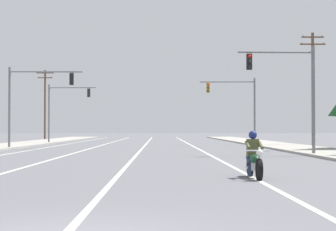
{
  "coord_description": "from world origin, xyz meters",
  "views": [
    {
      "loc": [
        1.31,
        -8.35,
        1.52
      ],
      "look_at": [
        1.68,
        19.05,
        2.13
      ],
      "focal_mm": 63.69,
      "sensor_mm": 36.0,
      "label": 1
    }
  ],
  "objects_px": {
    "utility_pole_left_far": "(45,102)",
    "traffic_signal_near_left": "(31,94)",
    "motorcycle_with_rider": "(254,159)",
    "traffic_signal_mid_left": "(63,104)",
    "traffic_signal_mid_right": "(239,101)",
    "utility_pole_right_far": "(313,85)",
    "traffic_signal_near_right": "(292,84)"
  },
  "relations": [
    {
      "from": "traffic_signal_near_left",
      "to": "utility_pole_left_far",
      "type": "xyz_separation_m",
      "value": [
        -5.95,
        36.35,
        1.02
      ]
    },
    {
      "from": "traffic_signal_near_left",
      "to": "utility_pole_left_far",
      "type": "bearing_deg",
      "value": 99.3
    },
    {
      "from": "motorcycle_with_rider",
      "to": "utility_pole_left_far",
      "type": "relative_size",
      "value": 0.23
    },
    {
      "from": "traffic_signal_near_right",
      "to": "utility_pole_right_far",
      "type": "relative_size",
      "value": 0.6
    },
    {
      "from": "utility_pole_left_far",
      "to": "traffic_signal_near_left",
      "type": "bearing_deg",
      "value": -80.7
    },
    {
      "from": "traffic_signal_mid_left",
      "to": "utility_pole_right_far",
      "type": "bearing_deg",
      "value": -20.22
    },
    {
      "from": "motorcycle_with_rider",
      "to": "traffic_signal_near_left",
      "type": "relative_size",
      "value": 0.35
    },
    {
      "from": "traffic_signal_mid_right",
      "to": "traffic_signal_mid_left",
      "type": "relative_size",
      "value": 1.0
    },
    {
      "from": "traffic_signal_mid_left",
      "to": "utility_pole_left_far",
      "type": "distance_m",
      "value": 19.6
    },
    {
      "from": "traffic_signal_mid_left",
      "to": "utility_pole_left_far",
      "type": "height_order",
      "value": "utility_pole_left_far"
    },
    {
      "from": "motorcycle_with_rider",
      "to": "utility_pole_right_far",
      "type": "bearing_deg",
      "value": 72.77
    },
    {
      "from": "motorcycle_with_rider",
      "to": "traffic_signal_mid_left",
      "type": "xyz_separation_m",
      "value": [
        -13.14,
        44.48,
        3.52
      ]
    },
    {
      "from": "motorcycle_with_rider",
      "to": "utility_pole_left_far",
      "type": "height_order",
      "value": "utility_pole_left_far"
    },
    {
      "from": "traffic_signal_near_right",
      "to": "utility_pole_right_far",
      "type": "height_order",
      "value": "utility_pole_right_far"
    },
    {
      "from": "utility_pole_right_far",
      "to": "traffic_signal_near_right",
      "type": "bearing_deg",
      "value": -107.6
    },
    {
      "from": "motorcycle_with_rider",
      "to": "traffic_signal_mid_left",
      "type": "relative_size",
      "value": 0.35
    },
    {
      "from": "utility_pole_left_far",
      "to": "traffic_signal_mid_right",
      "type": "bearing_deg",
      "value": -49.41
    },
    {
      "from": "utility_pole_right_far",
      "to": "traffic_signal_mid_left",
      "type": "bearing_deg",
      "value": 159.78
    },
    {
      "from": "traffic_signal_near_left",
      "to": "traffic_signal_mid_left",
      "type": "distance_m",
      "value": 17.57
    },
    {
      "from": "motorcycle_with_rider",
      "to": "utility_pole_right_far",
      "type": "distance_m",
      "value": 37.57
    },
    {
      "from": "motorcycle_with_rider",
      "to": "traffic_signal_mid_right",
      "type": "relative_size",
      "value": 0.35
    },
    {
      "from": "traffic_signal_near_left",
      "to": "traffic_signal_mid_right",
      "type": "bearing_deg",
      "value": 29.2
    },
    {
      "from": "traffic_signal_near_left",
      "to": "motorcycle_with_rider",
      "type": "bearing_deg",
      "value": -64.79
    },
    {
      "from": "traffic_signal_near_left",
      "to": "utility_pole_right_far",
      "type": "bearing_deg",
      "value": 20.07
    },
    {
      "from": "traffic_signal_mid_right",
      "to": "traffic_signal_mid_left",
      "type": "height_order",
      "value": "same"
    },
    {
      "from": "traffic_signal_near_right",
      "to": "utility_pole_left_far",
      "type": "xyz_separation_m",
      "value": [
        -23.19,
        48.06,
        1.09
      ]
    },
    {
      "from": "motorcycle_with_rider",
      "to": "traffic_signal_near_right",
      "type": "relative_size",
      "value": 0.35
    },
    {
      "from": "traffic_signal_near_right",
      "to": "utility_pole_right_far",
      "type": "bearing_deg",
      "value": 72.4
    },
    {
      "from": "traffic_signal_mid_left",
      "to": "traffic_signal_mid_right",
      "type": "bearing_deg",
      "value": -24.67
    },
    {
      "from": "traffic_signal_mid_right",
      "to": "utility_pole_right_far",
      "type": "height_order",
      "value": "utility_pole_right_far"
    },
    {
      "from": "traffic_signal_near_right",
      "to": "traffic_signal_mid_left",
      "type": "xyz_separation_m",
      "value": [
        -17.72,
        29.27,
        0.04
      ]
    },
    {
      "from": "motorcycle_with_rider",
      "to": "traffic_signal_mid_right",
      "type": "distance_m",
      "value": 36.86
    }
  ]
}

